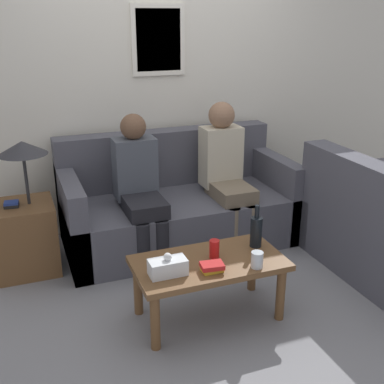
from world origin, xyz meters
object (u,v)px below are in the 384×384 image
Objects in this scene: wine_bottle at (256,231)px; drinking_glass at (257,260)px; person_right at (226,168)px; coffee_table at (209,269)px; person_left at (139,183)px; couch_main at (177,206)px.

wine_bottle is 0.30m from drinking_glass.
drinking_glass is 0.09× the size of person_right.
wine_bottle is at bearing 11.46° from coffee_table.
person_left is 0.96× the size of person_right.
drinking_glass is at bearing -88.22° from couch_main.
person_right is at bearing 60.43° from coffee_table.
coffee_table is 1.08m from person_left.
person_right is (0.36, 1.25, 0.19)m from drinking_glass.
person_right is at bearing 2.50° from person_left.
drinking_glass is at bearing -105.91° from person_right.
coffee_table is at bearing -80.05° from person_left.
couch_main is 18.92× the size of drinking_glass.
wine_bottle is (0.38, 0.08, 0.18)m from coffee_table.
person_right is (0.22, 0.98, 0.13)m from wine_bottle.
person_left is at bearing 99.95° from coffee_table.
person_left is at bearing 109.29° from drinking_glass.
couch_main is 1.16m from wine_bottle.
person_left reaches higher than couch_main.
wine_bottle is 0.25× the size of person_right.
couch_main is 1.63× the size of person_right.
wine_bottle is 1.02m from person_right.
wine_bottle is at bearing -102.85° from person_right.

